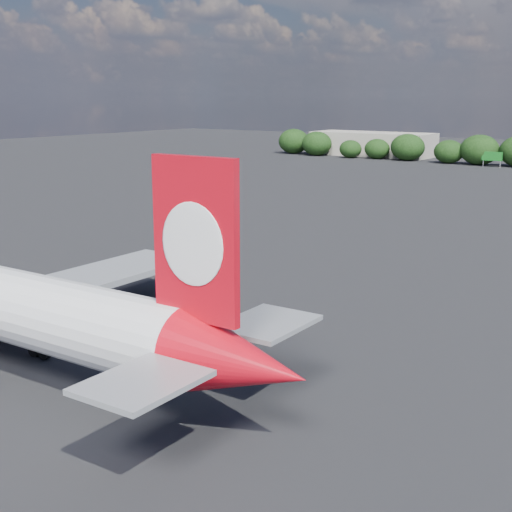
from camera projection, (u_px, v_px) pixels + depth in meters
The scene contains 3 objects.
ground at pixel (358, 237), 106.76m from camera, with size 500.00×500.00×0.00m, color black.
terminal_building at pixel (372, 144), 247.24m from camera, with size 42.00×16.00×8.00m.
highway_sign at pixel (492, 156), 207.85m from camera, with size 6.00×0.30×4.50m.
Camera 1 is at (49.26, -33.70, 20.86)m, focal length 50.00 mm.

